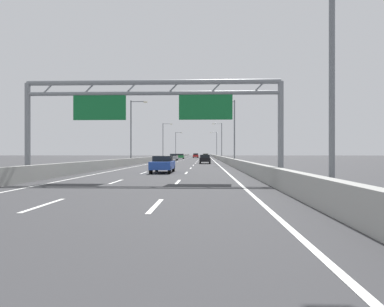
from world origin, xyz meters
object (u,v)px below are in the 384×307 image
at_px(streetlamp_right_far, 221,139).
at_px(yellow_car, 206,156).
at_px(green_car, 180,156).
at_px(blue_car, 163,164).
at_px(streetlamp_right_distant, 216,143).
at_px(streetlamp_left_mid, 132,128).
at_px(streetlamp_left_far, 164,139).
at_px(silver_car, 174,157).
at_px(streetlamp_left_distant, 176,143).
at_px(streetlamp_right_mid, 233,128).
at_px(white_car, 195,156).
at_px(sign_gantry, 152,104).
at_px(red_car, 196,156).
at_px(black_car, 205,159).
at_px(streetlamp_right_near, 325,44).

bearing_deg(streetlamp_right_far, yellow_car, 102.96).
bearing_deg(green_car, blue_car, -87.21).
relative_size(streetlamp_right_far, streetlamp_right_distant, 1.00).
bearing_deg(streetlamp_left_mid, blue_car, -71.69).
height_order(streetlamp_left_far, silver_car, streetlamp_left_far).
distance_m(streetlamp_right_far, silver_car, 17.91).
bearing_deg(streetlamp_left_distant, silver_car, -85.86).
height_order(streetlamp_right_mid, green_car, streetlamp_right_mid).
xyz_separation_m(yellow_car, white_car, (-3.66, 17.21, -0.05)).
bearing_deg(streetlamp_left_mid, yellow_car, 78.95).
xyz_separation_m(sign_gantry, streetlamp_right_distant, (7.47, 107.63, 0.57)).
bearing_deg(red_car, streetlamp_right_distant, 56.57).
distance_m(streetlamp_left_mid, white_car, 74.03).
height_order(streetlamp_right_distant, black_car, streetlamp_right_distant).
distance_m(sign_gantry, streetlamp_left_far, 68.82).
relative_size(streetlamp_right_far, red_car, 2.24).
height_order(streetlamp_left_far, blue_car, streetlamp_left_far).
distance_m(green_car, red_car, 22.54).
bearing_deg(streetlamp_right_mid, white_car, 95.89).
xyz_separation_m(streetlamp_right_near, blue_car, (-7.70, 17.37, -4.66)).
bearing_deg(streetlamp_right_mid, silver_car, 113.21).
height_order(streetlamp_right_mid, white_car, streetlamp_right_mid).
bearing_deg(streetlamp_right_far, black_car, -96.51).
relative_size(sign_gantry, silver_car, 3.77).
height_order(streetlamp_right_mid, streetlamp_left_far, same).
xyz_separation_m(streetlamp_right_distant, yellow_car, (-3.93, -22.13, -4.64)).
xyz_separation_m(sign_gantry, yellow_car, (3.53, 85.50, -4.07)).
distance_m(streetlamp_right_near, white_car, 113.08).
relative_size(streetlamp_right_near, streetlamp_right_distant, 1.00).
bearing_deg(blue_car, sign_gantry, -88.16).
relative_size(streetlamp_right_near, silver_car, 2.15).
relative_size(yellow_car, silver_car, 1.03).
bearing_deg(blue_car, streetlamp_right_near, -66.09).
xyz_separation_m(streetlamp_right_far, red_car, (-7.29, 28.17, -4.62)).
distance_m(streetlamp_right_far, black_car, 36.54).
xyz_separation_m(streetlamp_left_mid, streetlamp_left_far, (0.00, 39.22, 0.00)).
distance_m(streetlamp_right_near, red_car, 106.94).
distance_m(white_car, black_car, 70.39).
bearing_deg(sign_gantry, streetlamp_left_far, 96.23).
distance_m(streetlamp_left_far, green_car, 8.51).
height_order(sign_gantry, green_car, sign_gantry).
bearing_deg(silver_car, black_car, -72.84).
bearing_deg(white_car, black_car, -87.16).
xyz_separation_m(sign_gantry, black_car, (3.36, 32.40, -4.11)).
bearing_deg(red_car, white_car, 92.76).
xyz_separation_m(streetlamp_left_mid, streetlamp_left_distant, (0.00, 78.43, 0.00)).
xyz_separation_m(yellow_car, black_car, (-0.17, -53.10, -0.04)).
xyz_separation_m(sign_gantry, silver_car, (-3.67, 55.17, -4.06)).
xyz_separation_m(sign_gantry, green_car, (-3.50, 74.34, -4.08)).
bearing_deg(black_car, streetlamp_right_distant, 86.87).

